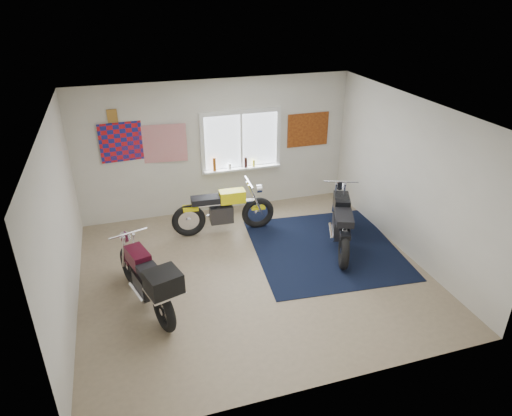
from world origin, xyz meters
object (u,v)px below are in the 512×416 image
object	(u,v)px
yellow_triumph	(223,211)
black_chrome_bike	(341,223)
navy_rug	(325,248)
maroon_tourer	(148,280)

from	to	relation	value
yellow_triumph	black_chrome_bike	xyz separation A→B (m)	(1.88, -1.14, 0.03)
navy_rug	black_chrome_bike	size ratio (longest dim) A/B	1.32
maroon_tourer	navy_rug	bearing A→B (deg)	-92.92
yellow_triumph	black_chrome_bike	bearing A→B (deg)	-28.11
yellow_triumph	maroon_tourer	world-z (taller)	yellow_triumph
black_chrome_bike	maroon_tourer	size ratio (longest dim) A/B	1.02
navy_rug	black_chrome_bike	world-z (taller)	black_chrome_bike
navy_rug	maroon_tourer	bearing A→B (deg)	-166.12
yellow_triumph	maroon_tourer	xyz separation A→B (m)	(-1.57, -1.95, 0.08)
navy_rug	maroon_tourer	distance (m)	3.30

